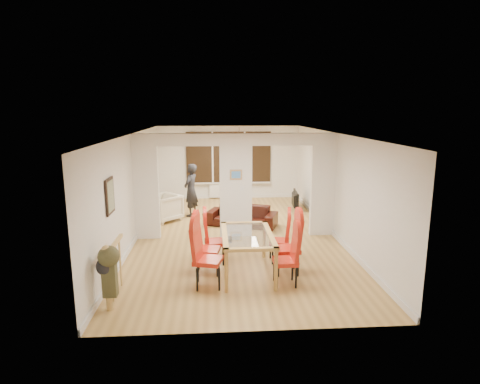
{
  "coord_description": "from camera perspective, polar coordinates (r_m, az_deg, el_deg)",
  "views": [
    {
      "loc": [
        -0.56,
        -9.78,
        3.17
      ],
      "look_at": [
        0.15,
        0.6,
        1.02
      ],
      "focal_mm": 30.0,
      "sensor_mm": 36.0,
      "label": 1
    }
  ],
  "objects": [
    {
      "name": "pillar_photo",
      "position": [
        9.82,
        -0.57,
        2.48
      ],
      "size": [
        0.3,
        0.03,
        0.25
      ],
      "primitive_type": "cube",
      "color": "#4C8CD8",
      "rests_on": "divider_wall"
    },
    {
      "name": "room_walls",
      "position": [
        9.97,
        -0.6,
        0.87
      ],
      "size": [
        5.0,
        9.0,
        2.6
      ],
      "primitive_type": null,
      "color": "silver",
      "rests_on": "floor"
    },
    {
      "name": "pendant_light",
      "position": [
        13.14,
        -0.13,
        7.23
      ],
      "size": [
        0.36,
        0.36,
        0.36
      ],
      "primitive_type": "sphere",
      "color": "orange",
      "rests_on": "room_walls"
    },
    {
      "name": "dining_chair_lc",
      "position": [
        8.43,
        -3.6,
        -6.6
      ],
      "size": [
        0.45,
        0.45,
        1.06
      ],
      "primitive_type": null,
      "rotation": [
        0.0,
        0.0,
        0.06
      ],
      "color": "red",
      "rests_on": "floor"
    },
    {
      "name": "dining_chair_rc",
      "position": [
        8.53,
        5.64,
        -6.53
      ],
      "size": [
        0.48,
        0.48,
        1.02
      ],
      "primitive_type": null,
      "rotation": [
        0.0,
        0.0,
        -0.2
      ],
      "color": "red",
      "rests_on": "floor"
    },
    {
      "name": "person",
      "position": [
        12.09,
        -6.99,
        0.26
      ],
      "size": [
        0.69,
        0.58,
        1.59
      ],
      "primitive_type": "imported",
      "rotation": [
        0.0,
        0.0,
        -1.99
      ],
      "color": "black",
      "rests_on": "floor"
    },
    {
      "name": "dining_chair_ra",
      "position": [
        7.43,
        6.46,
        -9.17
      ],
      "size": [
        0.44,
        0.44,
        1.07
      ],
      "primitive_type": null,
      "rotation": [
        0.0,
        0.0,
        0.03
      ],
      "color": "red",
      "rests_on": "floor"
    },
    {
      "name": "radiator",
      "position": [
        14.48,
        -1.59,
        0.24
      ],
      "size": [
        1.4,
        0.08,
        0.5
      ],
      "primitive_type": "cube",
      "color": "white",
      "rests_on": "floor"
    },
    {
      "name": "wall_poster",
      "position": [
        7.78,
        -18.02,
        -0.54
      ],
      "size": [
        0.04,
        0.52,
        0.67
      ],
      "primitive_type": "cube",
      "color": "gray",
      "rests_on": "room_walls"
    },
    {
      "name": "dining_chair_rb",
      "position": [
        7.94,
        6.69,
        -7.48
      ],
      "size": [
        0.49,
        0.49,
        1.15
      ],
      "primitive_type": null,
      "rotation": [
        0.0,
        0.0,
        0.08
      ],
      "color": "red",
      "rests_on": "floor"
    },
    {
      "name": "television",
      "position": [
        13.08,
        7.5,
        -1.13
      ],
      "size": [
        1.03,
        0.21,
        0.59
      ],
      "primitive_type": "imported",
      "rotation": [
        0.0,
        0.0,
        1.49
      ],
      "color": "black",
      "rests_on": "floor"
    },
    {
      "name": "dining_table",
      "position": [
        7.92,
        1.04,
        -8.72
      ],
      "size": [
        0.98,
        1.74,
        0.81
      ],
      "primitive_type": null,
      "color": "#AF8540",
      "rests_on": "floor"
    },
    {
      "name": "dining_chair_lb",
      "position": [
        7.89,
        -4.65,
        -7.65
      ],
      "size": [
        0.53,
        0.53,
        1.12
      ],
      "primitive_type": null,
      "rotation": [
        0.0,
        0.0,
        -0.2
      ],
      "color": "red",
      "rests_on": "floor"
    },
    {
      "name": "armchair",
      "position": [
        11.78,
        -10.81,
        -2.21
      ],
      "size": [
        1.18,
        1.18,
        0.77
      ],
      "primitive_type": "imported",
      "rotation": [
        0.0,
        0.0,
        -0.8
      ],
      "color": "beige",
      "rests_on": "floor"
    },
    {
      "name": "bay_window_blinds",
      "position": [
        14.33,
        -1.63,
        4.98
      ],
      "size": [
        3.0,
        0.08,
        1.8
      ],
      "primitive_type": "cube",
      "color": "black",
      "rests_on": "room_walls"
    },
    {
      "name": "floor",
      "position": [
        10.29,
        -0.59,
        -6.26
      ],
      "size": [
        5.0,
        9.0,
        0.01
      ],
      "primitive_type": "cube",
      "color": "#B58B49",
      "rests_on": "ground"
    },
    {
      "name": "coffee_table",
      "position": [
        12.92,
        -0.61,
        -2.0
      ],
      "size": [
        0.99,
        0.5,
        0.23
      ],
      "primitive_type": null,
      "rotation": [
        0.0,
        0.0,
        0.0
      ],
      "color": "#332111",
      "rests_on": "floor"
    },
    {
      "name": "dining_chair_la",
      "position": [
        7.32,
        -4.58,
        -9.02
      ],
      "size": [
        0.57,
        0.57,
        1.17
      ],
      "primitive_type": null,
      "rotation": [
        0.0,
        0.0,
        -0.26
      ],
      "color": "red",
      "rests_on": "floor"
    },
    {
      "name": "bottle",
      "position": [
        12.86,
        -0.24,
        -0.95
      ],
      "size": [
        0.07,
        0.07,
        0.26
      ],
      "primitive_type": "cylinder",
      "color": "#143F19",
      "rests_on": "coffee_table"
    },
    {
      "name": "divider_wall",
      "position": [
        9.97,
        -0.6,
        0.87
      ],
      "size": [
        5.0,
        0.18,
        2.6
      ],
      "primitive_type": "cube",
      "color": "white",
      "rests_on": "floor"
    },
    {
      "name": "stair_newel",
      "position": [
        7.28,
        -17.31,
        -9.97
      ],
      "size": [
        0.4,
        1.2,
        1.1
      ],
      "primitive_type": null,
      "color": "tan",
      "rests_on": "floor"
    },
    {
      "name": "bowl",
      "position": [
        12.97,
        -1.0,
        -1.33
      ],
      "size": [
        0.21,
        0.21,
        0.05
      ],
      "primitive_type": "imported",
      "color": "#332111",
      "rests_on": "coffee_table"
    },
    {
      "name": "sofa",
      "position": [
        11.14,
        0.29,
        -3.37
      ],
      "size": [
        2.04,
        1.36,
        0.55
      ],
      "primitive_type": "imported",
      "rotation": [
        0.0,
        0.0,
        -0.36
      ],
      "color": "black",
      "rests_on": "floor"
    },
    {
      "name": "shoes",
      "position": [
        9.84,
        -1.84,
        -6.82
      ],
      "size": [
        0.23,
        0.25,
        0.09
      ],
      "primitive_type": null,
      "color": "black",
      "rests_on": "floor"
    }
  ]
}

